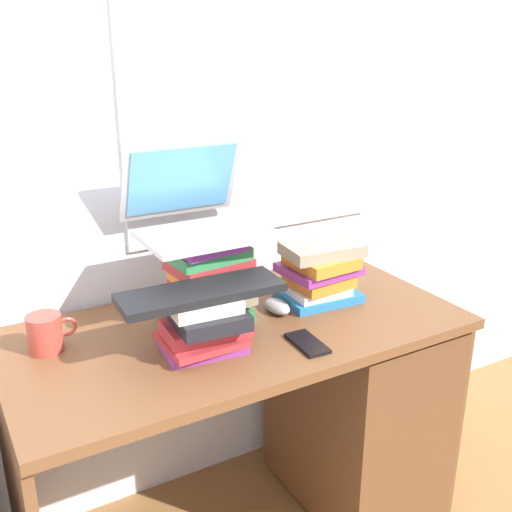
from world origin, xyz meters
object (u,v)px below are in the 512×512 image
book_stack_keyboard_riser (205,324)px  keyboard (201,292)px  book_stack_side (320,272)px  cell_phone (307,343)px  book_stack_tall (208,279)px  computer_mouse (277,306)px  mug (46,333)px  laptop (196,211)px  desk (330,401)px

book_stack_keyboard_riser → keyboard: size_ratio=0.55×
book_stack_side → cell_phone: size_ratio=1.79×
book_stack_keyboard_riser → book_stack_side: bearing=13.7°
book_stack_tall → cell_phone: (0.16, -0.27, -0.12)m
computer_mouse → mug: 0.64m
book_stack_side → laptop: bearing=160.8°
keyboard → mug: size_ratio=3.30×
mug → cell_phone: mug is taller
cell_phone → keyboard: bearing=157.8°
desk → mug: (-0.81, 0.14, 0.39)m
laptop → mug: size_ratio=2.78×
computer_mouse → book_stack_tall: bearing=162.9°
book_stack_tall → book_stack_side: (0.35, -0.05, -0.03)m
desk → book_stack_side: bearing=113.1°
laptop → computer_mouse: size_ratio=3.40×
book_stack_tall → mug: 0.45m
book_stack_keyboard_riser → cell_phone: bearing=-25.2°
book_stack_tall → cell_phone: size_ratio=1.81×
computer_mouse → cell_phone: bearing=-99.8°
cell_phone → book_stack_side: bearing=52.1°
keyboard → computer_mouse: size_ratio=4.04×
book_stack_tall → mug: (-0.44, 0.04, -0.07)m
cell_phone → desk: bearing=41.7°
book_stack_keyboard_riser → computer_mouse: book_stack_keyboard_riser is taller
book_stack_tall → laptop: size_ratio=0.70×
book_stack_tall → laptop: (-0.00, 0.07, 0.18)m
book_stack_tall → laptop: bearing=90.2°
desk → laptop: (-0.37, 0.17, 0.64)m
computer_mouse → cell_phone: 0.21m
desk → laptop: bearing=155.1°
book_stack_tall → keyboard: 0.18m
laptop → computer_mouse: 0.37m
mug → laptop: bearing=4.0°
book_stack_keyboard_riser → laptop: bearing=69.4°
book_stack_keyboard_riser → keyboard: 0.09m
laptop → keyboard: laptop is taller
book_stack_keyboard_riser → book_stack_side: size_ratio=0.95×
book_stack_keyboard_riser → keyboard: (-0.01, 0.00, 0.09)m
book_stack_side → keyboard: book_stack_side is taller
book_stack_keyboard_riser → mug: size_ratio=1.82×
book_stack_tall → book_stack_keyboard_riser: (-0.09, -0.16, -0.05)m
book_stack_side → laptop: 0.42m
desk → keyboard: keyboard is taller
desk → book_stack_tall: (-0.37, 0.10, 0.46)m
computer_mouse → book_stack_side: bearing=2.8°
book_stack_tall → cell_phone: book_stack_tall is taller
book_stack_side → keyboard: (-0.44, -0.10, 0.06)m
keyboard → mug: (-0.35, 0.19, -0.11)m
keyboard → cell_phone: 0.31m
book_stack_tall → laptop: laptop is taller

